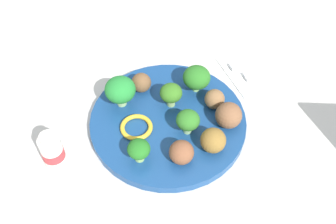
# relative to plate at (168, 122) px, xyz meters

# --- Properties ---
(ground_plane) EXTENTS (4.00, 4.00, 0.00)m
(ground_plane) POSITION_rel_plate_xyz_m (0.00, 0.00, -0.01)
(ground_plane) COLOR beige
(plate) EXTENTS (0.28, 0.28, 0.02)m
(plate) POSITION_rel_plate_xyz_m (0.00, 0.00, 0.00)
(plate) COLOR navy
(plate) RESTS_ON ground_plane
(broccoli_floret_front_right) EXTENTS (0.05, 0.05, 0.05)m
(broccoli_floret_front_right) POSITION_rel_plate_xyz_m (-0.08, -0.04, 0.04)
(broccoli_floret_front_right) COLOR #94D07A
(broccoli_floret_front_right) RESTS_ON plate
(broccoli_floret_near_rim) EXTENTS (0.04, 0.04, 0.05)m
(broccoli_floret_near_rim) POSITION_rel_plate_xyz_m (-0.02, -0.03, 0.04)
(broccoli_floret_near_rim) COLOR #92B96D
(broccoli_floret_near_rim) RESTS_ON plate
(broccoli_floret_far_rim) EXTENTS (0.06, 0.06, 0.06)m
(broccoli_floret_far_rim) POSITION_rel_plate_xyz_m (0.06, -0.07, 0.04)
(broccoli_floret_far_rim) COLOR #97BE7B
(broccoli_floret_far_rim) RESTS_ON plate
(broccoli_floret_mid_left) EXTENTS (0.04, 0.04, 0.05)m
(broccoli_floret_mid_left) POSITION_rel_plate_xyz_m (-0.02, 0.04, 0.04)
(broccoli_floret_mid_left) COLOR #8EBD7F
(broccoli_floret_mid_left) RESTS_ON plate
(broccoli_floret_back_right) EXTENTS (0.04, 0.04, 0.04)m
(broccoli_floret_back_right) POSITION_rel_plate_xyz_m (0.08, 0.05, 0.03)
(broccoli_floret_back_right) COLOR #97C66C
(broccoli_floret_back_right) RESTS_ON plate
(meatball_back_right) EXTENTS (0.04, 0.04, 0.04)m
(meatball_back_right) POSITION_rel_plate_xyz_m (0.02, 0.09, 0.03)
(meatball_back_right) COLOR brown
(meatball_back_right) RESTS_ON plate
(meatball_front_left) EXTENTS (0.04, 0.04, 0.04)m
(meatball_front_left) POSITION_rel_plate_xyz_m (-0.09, 0.01, 0.03)
(meatball_front_left) COLOR brown
(meatball_front_left) RESTS_ON plate
(meatball_front_right) EXTENTS (0.05, 0.05, 0.05)m
(meatball_front_right) POSITION_rel_plate_xyz_m (-0.09, 0.06, 0.03)
(meatball_front_right) COLOR brown
(meatball_front_right) RESTS_ON plate
(meatball_center) EXTENTS (0.04, 0.04, 0.04)m
(meatball_center) POSITION_rel_plate_xyz_m (-0.04, 0.09, 0.03)
(meatball_center) COLOR brown
(meatball_center) RESTS_ON plate
(meatball_mid_left) EXTENTS (0.04, 0.04, 0.04)m
(meatball_mid_left) POSITION_rel_plate_xyz_m (0.01, -0.09, 0.03)
(meatball_mid_left) COLOR brown
(meatball_mid_left) RESTS_ON plate
(pepper_ring_near_rim) EXTENTS (0.08, 0.08, 0.01)m
(pepper_ring_near_rim) POSITION_rel_plate_xyz_m (0.06, -0.01, 0.01)
(pepper_ring_near_rim) COLOR gold
(pepper_ring_near_rim) RESTS_ON plate
(napkin) EXTENTS (0.18, 0.13, 0.01)m
(napkin) POSITION_rel_plate_xyz_m (-0.25, -0.04, -0.01)
(napkin) COLOR white
(napkin) RESTS_ON ground_plane
(fork) EXTENTS (0.12, 0.04, 0.01)m
(fork) POSITION_rel_plate_xyz_m (-0.24, -0.02, -0.00)
(fork) COLOR silver
(fork) RESTS_ON napkin
(knife) EXTENTS (0.15, 0.03, 0.01)m
(knife) POSITION_rel_plate_xyz_m (-0.24, -0.06, -0.00)
(knife) COLOR silver
(knife) RESTS_ON napkin
(yogurt_bottle) EXTENTS (0.04, 0.04, 0.08)m
(yogurt_bottle) POSITION_rel_plate_xyz_m (0.20, -0.02, 0.03)
(yogurt_bottle) COLOR white
(yogurt_bottle) RESTS_ON ground_plane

